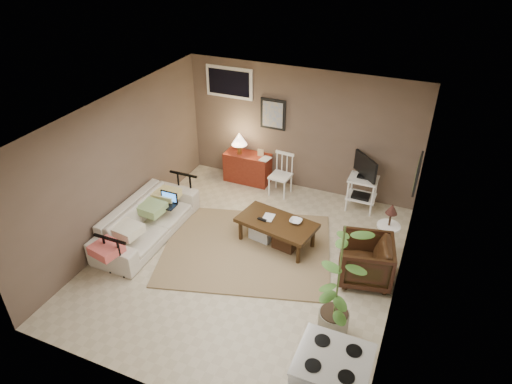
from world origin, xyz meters
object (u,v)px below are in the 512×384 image
at_px(coffee_table, 276,230).
at_px(side_table, 389,224).
at_px(potted_plant, 339,279).
at_px(red_console, 247,165).
at_px(sofa, 146,215).
at_px(spindle_chair, 281,176).
at_px(tv_stand, 363,182).
at_px(armchair, 366,259).

distance_m(coffee_table, side_table, 1.79).
xyz_separation_m(side_table, potted_plant, (-0.35, -1.87, 0.33)).
distance_m(red_console, potted_plant, 4.16).
relative_size(coffee_table, sofa, 0.65).
relative_size(side_table, potted_plant, 0.56).
distance_m(sofa, red_console, 2.47).
xyz_separation_m(spindle_chair, tv_stand, (1.54, 0.07, 0.18)).
bearing_deg(red_console, coffee_table, -53.11).
distance_m(tv_stand, armchair, 1.92).
height_order(sofa, tv_stand, tv_stand).
bearing_deg(side_table, potted_plant, -100.65).
relative_size(coffee_table, tv_stand, 1.26).
relative_size(sofa, red_console, 1.99).
relative_size(tv_stand, potted_plant, 0.62).
height_order(coffee_table, red_console, red_console).
bearing_deg(side_table, tv_stand, 118.67).
distance_m(tv_stand, side_table, 1.34).
relative_size(red_console, tv_stand, 0.98).
bearing_deg(tv_stand, red_console, 176.98).
distance_m(coffee_table, potted_plant, 2.10).
relative_size(tv_stand, armchair, 1.42).
bearing_deg(sofa, tv_stand, -54.62).
bearing_deg(coffee_table, red_console, 126.89).
xyz_separation_m(sofa, potted_plant, (3.42, -0.83, 0.52)).
bearing_deg(potted_plant, tv_stand, 95.47).
xyz_separation_m(red_console, armchair, (2.79, -1.98, 0.02)).
xyz_separation_m(red_console, potted_plant, (2.64, -3.17, 0.56)).
height_order(spindle_chair, armchair, spindle_chair).
height_order(red_console, spindle_chair, red_console).
height_order(coffee_table, side_table, side_table).
bearing_deg(coffee_table, side_table, 13.41).
xyz_separation_m(tv_stand, side_table, (0.64, -1.18, 0.03)).
bearing_deg(red_console, sofa, -108.48).
height_order(coffee_table, potted_plant, potted_plant).
distance_m(spindle_chair, side_table, 2.46).
xyz_separation_m(sofa, red_console, (0.78, 2.34, -0.05)).
bearing_deg(side_table, red_console, 156.48).
bearing_deg(armchair, sofa, -96.44).
relative_size(tv_stand, side_table, 1.12).
xyz_separation_m(coffee_table, side_table, (1.71, 0.41, 0.33)).
bearing_deg(spindle_chair, armchair, -41.91).
height_order(spindle_chair, tv_stand, tv_stand).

